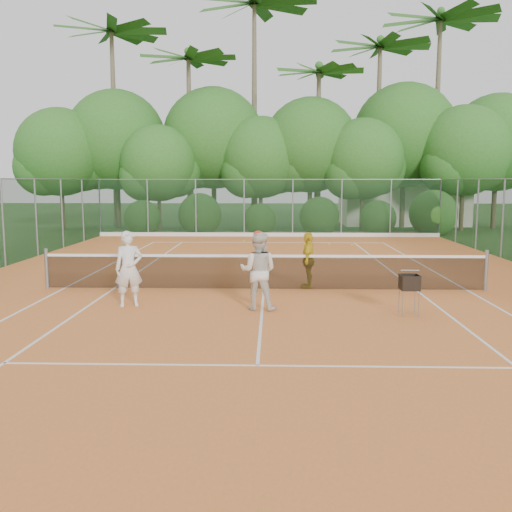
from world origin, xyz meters
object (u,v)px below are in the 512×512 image
(player_white, at_px, (129,269))
(player_center_grp, at_px, (258,271))
(ball_hopper, at_px, (410,283))
(player_yellow, at_px, (308,260))

(player_white, distance_m, player_center_grp, 3.06)
(player_white, xyz_separation_m, ball_hopper, (6.37, -0.75, -0.18))
(player_white, bearing_deg, player_center_grp, -22.78)
(player_center_grp, relative_size, player_yellow, 1.17)
(player_yellow, relative_size, ball_hopper, 1.72)
(player_center_grp, bearing_deg, ball_hopper, -7.90)
(player_white, relative_size, player_yellow, 1.15)
(player_white, xyz_separation_m, player_yellow, (4.35, 2.39, -0.11))
(player_yellow, height_order, ball_hopper, player_yellow)
(ball_hopper, bearing_deg, player_center_grp, 161.39)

